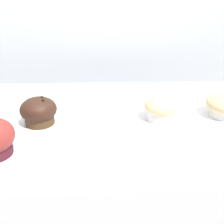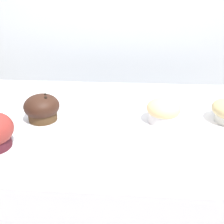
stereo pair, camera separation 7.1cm
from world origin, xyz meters
The scene contains 3 objects.
wall_back centered at (0.00, 0.60, 0.90)m, with size 3.20×0.10×1.80m, color silver.
muffin_back_left centered at (0.15, -0.01, 0.95)m, with size 0.10×0.10×0.07m.
muffin_front_left centered at (-0.20, -0.03, 0.96)m, with size 0.10×0.10×0.08m.
Camera 1 is at (-0.02, -0.70, 1.27)m, focal length 42.00 mm.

